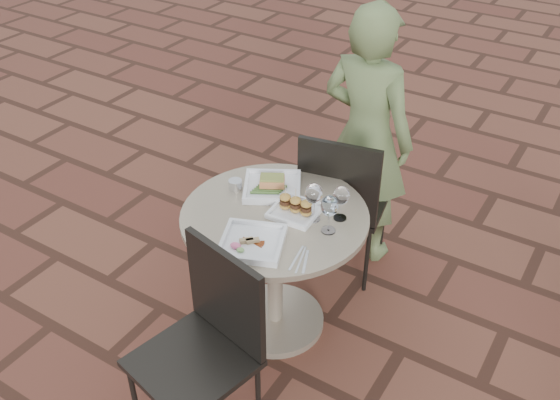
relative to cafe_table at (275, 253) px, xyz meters
The scene contains 13 objects.
ground 0.59m from the cafe_table, 45.12° to the right, with size 60.00×60.00×0.00m, color brown.
cafe_table is the anchor object (origin of this frame).
chair_far 0.55m from the cafe_table, 80.40° to the left, with size 0.51×0.51×0.93m.
chair_near 0.66m from the cafe_table, 82.53° to the right, with size 0.53×0.53×0.93m.
diner 0.88m from the cafe_table, 84.57° to the left, with size 0.56×0.37×1.54m, color #4F6034.
plate_salmon 0.34m from the cafe_table, 125.87° to the left, with size 0.38×0.38×0.08m.
plate_sliders 0.29m from the cafe_table, 34.32° to the left, with size 0.23×0.23×0.14m.
plate_tuna 0.37m from the cafe_table, 80.75° to the right, with size 0.36×0.36×0.03m.
wine_glass_right 0.47m from the cafe_table, ahead, with size 0.08×0.08×0.19m.
wine_glass_mid 0.43m from the cafe_table, 19.20° to the left, with size 0.08×0.08×0.19m.
wine_glass_far 0.48m from the cafe_table, 25.38° to the left, with size 0.08×0.08×0.18m.
steel_ramekin 0.40m from the cafe_table, 165.31° to the left, with size 0.07×0.07×0.05m, color silver.
cutlery_set 0.43m from the cafe_table, 39.28° to the right, with size 0.08×0.18×0.00m, color silver, non-canonical shape.
Camera 1 is at (1.04, -1.76, 2.48)m, focal length 40.00 mm.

